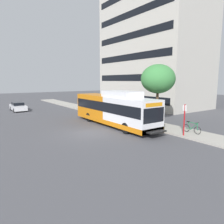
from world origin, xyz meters
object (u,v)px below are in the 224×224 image
object	(u,v)px
bus_stop_sign_pole	(184,118)
bicycle_parked	(192,128)
parked_car_far_lane	(18,107)
street_tree_near_stop	(158,79)
transit_bus	(114,109)

from	to	relation	value
bus_stop_sign_pole	bicycle_parked	bearing A→B (deg)	4.77
parked_car_far_lane	street_tree_near_stop	bearing A→B (deg)	-60.98
bicycle_parked	street_tree_near_stop	bearing A→B (deg)	78.64
transit_bus	bus_stop_sign_pole	xyz separation A→B (m)	(2.15, -7.07, -0.05)
bus_stop_sign_pole	street_tree_near_stop	xyz separation A→B (m)	(2.29, 5.15, 3.17)
bus_stop_sign_pole	transit_bus	bearing A→B (deg)	106.91
transit_bus	parked_car_far_lane	bearing A→B (deg)	109.63
transit_bus	parked_car_far_lane	xyz separation A→B (m)	(-6.08, 17.06, -1.04)
transit_bus	parked_car_far_lane	distance (m)	18.14
bicycle_parked	transit_bus	bearing A→B (deg)	116.20
transit_bus	bus_stop_sign_pole	bearing A→B (deg)	-73.09
transit_bus	street_tree_near_stop	size ratio (longest dim) A/B	1.96
street_tree_near_stop	transit_bus	bearing A→B (deg)	156.64
bus_stop_sign_pole	parked_car_far_lane	size ratio (longest dim) A/B	0.58
transit_bus	bicycle_parked	xyz separation A→B (m)	(3.43, -6.97, -1.14)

